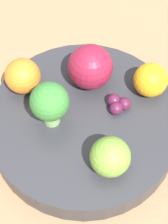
{
  "coord_description": "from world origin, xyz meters",
  "views": [
    {
      "loc": [
        0.25,
        0.1,
        0.49
      ],
      "look_at": [
        0.0,
        0.0,
        0.07
      ],
      "focal_mm": 60.0,
      "sensor_mm": 36.0,
      "label": 1
    }
  ],
  "objects_px": {
    "grape_cluster": "(118,104)",
    "bowl": "(84,124)",
    "orange_back": "(23,76)",
    "apple_red": "(90,67)",
    "apple_green": "(110,157)",
    "broccoli": "(50,103)",
    "orange_front": "(150,80)"
  },
  "relations": [
    {
      "from": "bowl",
      "to": "grape_cluster",
      "type": "bearing_deg",
      "value": 128.82
    },
    {
      "from": "apple_green",
      "to": "orange_front",
      "type": "bearing_deg",
      "value": 175.62
    },
    {
      "from": "bowl",
      "to": "apple_red",
      "type": "xyz_separation_m",
      "value": [
        -0.06,
        -0.02,
        0.05
      ]
    },
    {
      "from": "bowl",
      "to": "orange_front",
      "type": "bearing_deg",
      "value": 138.18
    },
    {
      "from": "bowl",
      "to": "orange_front",
      "type": "height_order",
      "value": "orange_front"
    },
    {
      "from": "broccoli",
      "to": "grape_cluster",
      "type": "bearing_deg",
      "value": 125.83
    },
    {
      "from": "bowl",
      "to": "broccoli",
      "type": "xyz_separation_m",
      "value": [
        0.02,
        -0.04,
        0.06
      ]
    },
    {
      "from": "orange_front",
      "to": "apple_green",
      "type": "bearing_deg",
      "value": -4.38
    },
    {
      "from": "bowl",
      "to": "orange_front",
      "type": "distance_m",
      "value": 0.11
    },
    {
      "from": "bowl",
      "to": "apple_green",
      "type": "bearing_deg",
      "value": 45.83
    },
    {
      "from": "apple_green",
      "to": "orange_back",
      "type": "xyz_separation_m",
      "value": [
        -0.07,
        -0.15,
        -0.0
      ]
    },
    {
      "from": "bowl",
      "to": "orange_back",
      "type": "distance_m",
      "value": 0.11
    },
    {
      "from": "apple_green",
      "to": "broccoli",
      "type": "bearing_deg",
      "value": -108.84
    },
    {
      "from": "apple_red",
      "to": "orange_front",
      "type": "bearing_deg",
      "value": 101.36
    },
    {
      "from": "bowl",
      "to": "broccoli",
      "type": "distance_m",
      "value": 0.08
    },
    {
      "from": "bowl",
      "to": "apple_green",
      "type": "xyz_separation_m",
      "value": [
        0.06,
        0.06,
        0.05
      ]
    },
    {
      "from": "apple_red",
      "to": "grape_cluster",
      "type": "relative_size",
      "value": 1.86
    },
    {
      "from": "broccoli",
      "to": "orange_back",
      "type": "bearing_deg",
      "value": -121.21
    },
    {
      "from": "orange_back",
      "to": "apple_green",
      "type": "bearing_deg",
      "value": 66.05
    },
    {
      "from": "broccoli",
      "to": "apple_green",
      "type": "height_order",
      "value": "broccoli"
    },
    {
      "from": "apple_green",
      "to": "grape_cluster",
      "type": "distance_m",
      "value": 0.09
    },
    {
      "from": "orange_back",
      "to": "bowl",
      "type": "bearing_deg",
      "value": 82.47
    },
    {
      "from": "apple_red",
      "to": "apple_green",
      "type": "relative_size",
      "value": 1.25
    },
    {
      "from": "apple_red",
      "to": "orange_back",
      "type": "xyz_separation_m",
      "value": [
        0.05,
        -0.08,
        -0.01
      ]
    },
    {
      "from": "bowl",
      "to": "apple_red",
      "type": "bearing_deg",
      "value": -165.51
    },
    {
      "from": "orange_front",
      "to": "orange_back",
      "type": "xyz_separation_m",
      "value": [
        0.06,
        -0.16,
        0.0
      ]
    },
    {
      "from": "bowl",
      "to": "broccoli",
      "type": "relative_size",
      "value": 3.72
    },
    {
      "from": "orange_back",
      "to": "grape_cluster",
      "type": "xyz_separation_m",
      "value": [
        -0.02,
        0.13,
        -0.02
      ]
    },
    {
      "from": "orange_front",
      "to": "grape_cluster",
      "type": "height_order",
      "value": "orange_front"
    },
    {
      "from": "grape_cluster",
      "to": "orange_back",
      "type": "bearing_deg",
      "value": -82.59
    },
    {
      "from": "grape_cluster",
      "to": "bowl",
      "type": "bearing_deg",
      "value": -51.18
    },
    {
      "from": "grape_cluster",
      "to": "apple_green",
      "type": "bearing_deg",
      "value": 12.87
    }
  ]
}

